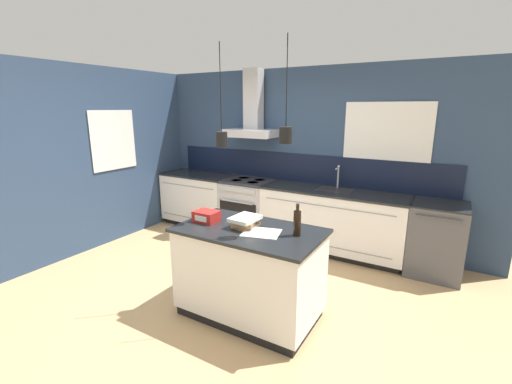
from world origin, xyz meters
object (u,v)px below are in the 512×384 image
dishwasher (436,239)px  bottle_on_island (297,223)px  oven_range (248,208)px  book_stack (245,221)px  red_supply_box (206,216)px

dishwasher → bottle_on_island: (-1.07, -1.84, 0.58)m
bottle_on_island → oven_range: bearing=131.8°
dishwasher → bottle_on_island: bottle_on_island is taller
oven_range → book_stack: 2.24m
book_stack → dishwasher: bearing=49.7°
oven_range → dishwasher: 2.71m
dishwasher → book_stack: (-1.59, -1.88, 0.51)m
dishwasher → bottle_on_island: size_ratio=3.08×
book_stack → red_supply_box: (-0.42, -0.06, -0.00)m
oven_range → book_stack: size_ratio=3.05×
bottle_on_island → book_stack: size_ratio=0.99×
dishwasher → red_supply_box: size_ratio=3.86×
oven_range → bottle_on_island: bottle_on_island is taller
bottle_on_island → red_supply_box: (-0.94, -0.10, -0.07)m
book_stack → red_supply_box: 0.43m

